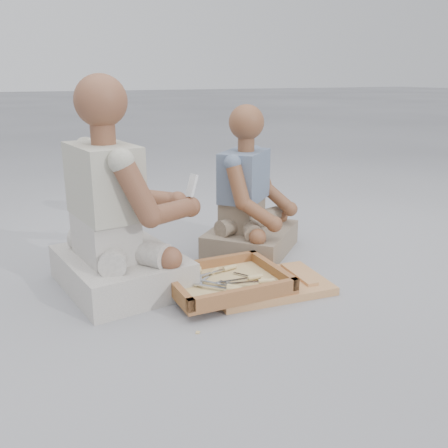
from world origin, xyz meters
name	(u,v)px	position (x,y,z in m)	size (l,w,h in m)	color
ground	(238,299)	(0.00, 0.00, 0.00)	(60.00, 60.00, 0.00)	#999A9F
carved_panel	(267,285)	(0.18, 0.04, 0.02)	(0.55, 0.36, 0.04)	#9D643C
tool_tray	(225,282)	(-0.02, 0.08, 0.06)	(0.52, 0.41, 0.07)	brown
chisel_0	(245,292)	(0.00, -0.07, 0.06)	(0.08, 0.22, 0.02)	silver
chisel_1	(262,281)	(0.10, -0.03, 0.08)	(0.22, 0.08, 0.02)	silver
chisel_2	(199,271)	(-0.09, 0.21, 0.07)	(0.09, 0.21, 0.02)	silver
chisel_3	(230,289)	(-0.06, -0.04, 0.07)	(0.17, 0.16, 0.02)	silver
chisel_4	(251,278)	(0.08, 0.03, 0.08)	(0.22, 0.04, 0.02)	silver
chisel_5	(212,273)	(-0.04, 0.18, 0.06)	(0.18, 0.15, 0.02)	silver
chisel_6	(226,269)	(0.03, 0.19, 0.07)	(0.22, 0.06, 0.02)	silver
chisel_7	(230,287)	(-0.04, -0.01, 0.07)	(0.14, 0.19, 0.02)	silver
chisel_8	(264,280)	(0.13, 0.00, 0.07)	(0.13, 0.20, 0.02)	silver
wood_chip_0	(169,270)	(-0.16, 0.46, 0.00)	(0.02, 0.01, 0.00)	#CAB977
wood_chip_1	(257,270)	(0.24, 0.26, 0.00)	(0.02, 0.01, 0.00)	#CAB977
wood_chip_2	(189,295)	(-0.18, 0.13, 0.00)	(0.02, 0.01, 0.00)	#CAB977
wood_chip_3	(136,277)	(-0.34, 0.43, 0.00)	(0.02, 0.01, 0.00)	#CAB977
wood_chip_4	(198,332)	(-0.27, -0.20, 0.00)	(0.02, 0.01, 0.00)	#CAB977
wood_chip_5	(191,273)	(-0.08, 0.36, 0.00)	(0.02, 0.01, 0.00)	#CAB977
wood_chip_6	(209,291)	(-0.08, 0.13, 0.00)	(0.02, 0.01, 0.00)	#CAB977
wood_chip_7	(259,304)	(0.06, -0.08, 0.00)	(0.02, 0.01, 0.00)	#CAB977
wood_chip_8	(212,306)	(-0.14, -0.02, 0.00)	(0.02, 0.01, 0.00)	#CAB977
wood_chip_9	(186,278)	(-0.12, 0.31, 0.00)	(0.02, 0.01, 0.00)	#CAB977
craftsman	(117,219)	(-0.43, 0.36, 0.33)	(0.68, 0.68, 0.96)	beige
companion	(249,205)	(0.34, 0.54, 0.27)	(0.66, 0.65, 0.81)	gray
mobile_phone	(192,185)	(-0.07, 0.35, 0.45)	(0.06, 0.06, 0.11)	silver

